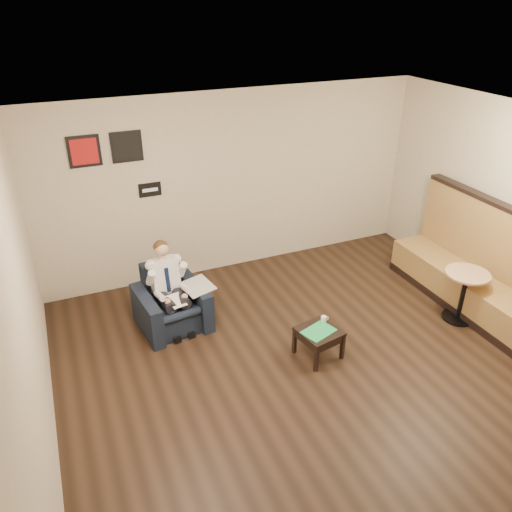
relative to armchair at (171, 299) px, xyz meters
name	(u,v)px	position (x,y,z in m)	size (l,w,h in m)	color
ground	(329,378)	(1.41, -1.74, -0.41)	(6.00, 6.00, 0.00)	black
wall_back	(235,184)	(1.41, 1.26, 0.99)	(6.00, 0.02, 2.80)	beige
wall_left	(28,347)	(-1.59, -1.74, 0.99)	(0.02, 6.00, 2.80)	beige
ceiling	(351,142)	(1.41, -1.74, 2.39)	(6.00, 6.00, 0.02)	white
seating_sign	(150,190)	(0.11, 1.24, 1.09)	(0.32, 0.02, 0.20)	black
art_print_left	(84,151)	(-0.69, 1.24, 1.74)	(0.42, 0.03, 0.42)	#B41617
art_print_right	(127,147)	(-0.14, 1.24, 1.74)	(0.42, 0.03, 0.42)	black
armchair	(171,299)	(0.00, 0.00, 0.00)	(0.85, 0.85, 0.82)	black
seated_man	(173,293)	(0.01, -0.11, 0.15)	(0.54, 0.81, 1.13)	silver
lap_papers	(176,301)	(0.02, -0.20, 0.09)	(0.19, 0.27, 0.01)	white
newspaper	(197,286)	(0.35, -0.05, 0.15)	(0.36, 0.45, 0.01)	silver
side_table	(318,343)	(1.48, -1.33, -0.22)	(0.47, 0.47, 0.38)	black
green_folder	(319,331)	(1.46, -1.35, -0.02)	(0.38, 0.27, 0.01)	#25BD5C
coffee_mug	(324,319)	(1.61, -1.20, 0.01)	(0.07, 0.07, 0.08)	white
smartphone	(315,323)	(1.50, -1.19, -0.03)	(0.12, 0.06, 0.01)	black
banquette	(484,264)	(4.00, -1.33, 0.33)	(0.70, 2.92, 1.49)	olive
cafe_table	(463,296)	(3.66, -1.40, -0.05)	(0.58, 0.58, 0.72)	tan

